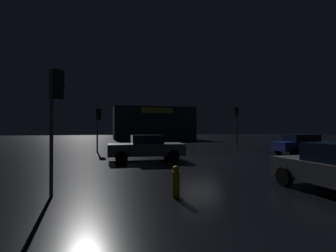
% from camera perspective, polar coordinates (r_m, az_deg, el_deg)
% --- Properties ---
extents(ground_plane, '(120.00, 120.00, 0.00)m').
position_cam_1_polar(ground_plane, '(16.62, 7.30, -7.30)').
color(ground_plane, black).
extents(store_building, '(14.07, 7.74, 5.72)m').
position_cam_1_polar(store_building, '(45.65, -3.44, 0.61)').
color(store_building, '#33383D').
rests_on(store_building, ground).
extents(traffic_signal_main, '(0.42, 0.42, 3.61)m').
position_cam_1_polar(traffic_signal_main, '(21.70, -15.57, 1.32)').
color(traffic_signal_main, '#595B60').
rests_on(traffic_signal_main, ground).
extents(traffic_signal_cross_left, '(0.42, 0.42, 3.67)m').
position_cam_1_polar(traffic_signal_cross_left, '(8.04, -24.14, 5.80)').
color(traffic_signal_cross_left, '#595B60').
rests_on(traffic_signal_cross_left, ground).
extents(traffic_signal_cross_right, '(0.42, 0.42, 4.05)m').
position_cam_1_polar(traffic_signal_cross_right, '(25.61, 15.38, 1.46)').
color(traffic_signal_cross_right, '#595B60').
rests_on(traffic_signal_cross_right, ground).
extents(car_near, '(4.54, 2.17, 1.56)m').
position_cam_1_polar(car_near, '(15.21, -4.99, -4.91)').
color(car_near, slate).
rests_on(car_near, ground).
extents(car_far, '(4.05, 2.20, 1.50)m').
position_cam_1_polar(car_far, '(20.93, 28.14, -3.70)').
color(car_far, navy).
rests_on(car_far, ground).
extents(fire_hydrant, '(0.22, 0.22, 0.89)m').
position_cam_1_polar(fire_hydrant, '(7.33, 1.80, -12.51)').
color(fire_hydrant, gold).
rests_on(fire_hydrant, ground).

